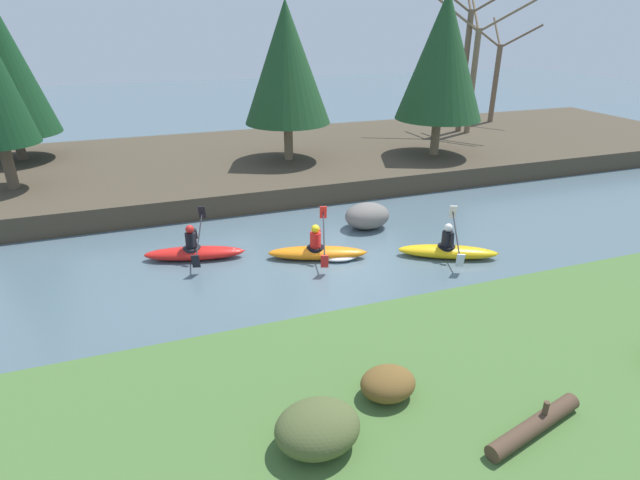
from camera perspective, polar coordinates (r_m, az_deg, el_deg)
The scene contains 15 objects.
ground_plane at distance 13.49m, azimuth 1.70°, elevation -2.78°, with size 90.00×90.00×0.00m, color #4C606B.
riverbank_near at distance 8.51m, azimuth 18.81°, elevation -19.52°, with size 44.00×6.51×0.81m.
riverbank_far at distance 21.97m, azimuth -7.27°, elevation 8.83°, with size 44.00×10.24×0.76m.
conifer_tree_mid_left at distance 20.18m, azimuth -3.85°, elevation 19.50°, with size 3.38×3.38×6.00m.
conifer_tree_centre at distance 21.50m, azimuth 13.87°, elevation 19.68°, with size 3.51×3.51×6.36m.
bare_tree_upstream at distance 26.74m, azimuth 16.33°, elevation 19.41°, with size 4.15×4.10×7.58m.
bare_tree_mid_upstream at distance 26.54m, azimuth 17.18°, elevation 18.18°, with size 3.58×3.54×6.49m.
bare_tree_mid_downstream at distance 29.92m, azimuth 19.49°, elevation 17.43°, with size 2.98×2.95×5.36m.
shrub_clump_nearest at distance 7.07m, azimuth -0.28°, elevation -20.67°, with size 1.16×0.97×0.63m.
shrub_clump_second at distance 7.91m, azimuth 7.77°, elevation -15.94°, with size 0.86×0.72×0.47m.
kayaker_lead at distance 14.22m, azimuth 14.49°, elevation -1.12°, with size 2.70×1.95×1.20m.
kayaker_middle at distance 13.72m, azimuth 0.18°, elevation -1.37°, with size 2.75×2.02×1.20m.
kayaker_trailing at distance 14.11m, azimuth -14.09°, elevation -1.28°, with size 2.78×2.05×1.20m.
boulder_midstream at distance 15.73m, azimuth 5.42°, elevation 2.77°, with size 1.43×1.12×0.81m.
driftwood_log at distance 7.95m, azimuth 23.30°, elevation -18.90°, with size 1.80×0.68×0.44m.
Camera 1 is at (-4.34, -11.23, 6.10)m, focal length 28.00 mm.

